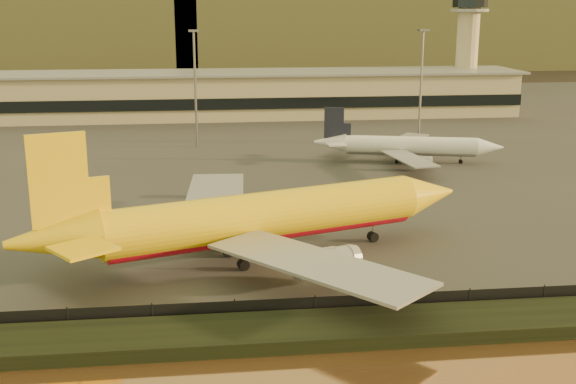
# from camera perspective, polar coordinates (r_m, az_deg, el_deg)

# --- Properties ---
(ground) EXTENTS (900.00, 900.00, 0.00)m
(ground) POSITION_cam_1_polar(r_m,az_deg,el_deg) (85.06, -0.57, -6.49)
(ground) COLOR black
(ground) RESTS_ON ground
(embankment) EXTENTS (320.00, 7.00, 1.40)m
(embankment) POSITION_cam_1_polar(r_m,az_deg,el_deg) (69.26, 0.98, -10.94)
(embankment) COLOR black
(embankment) RESTS_ON ground
(tarmac) EXTENTS (320.00, 220.00, 0.20)m
(tarmac) POSITION_cam_1_polar(r_m,az_deg,el_deg) (176.81, -3.92, 4.53)
(tarmac) COLOR #2D2D2D
(tarmac) RESTS_ON ground
(perimeter_fence) EXTENTS (300.00, 0.05, 2.20)m
(perimeter_fence) POSITION_cam_1_polar(r_m,az_deg,el_deg) (72.62, 0.56, -9.17)
(perimeter_fence) COLOR black
(perimeter_fence) RESTS_ON tarmac
(terminal_building) EXTENTS (202.00, 25.00, 12.60)m
(terminal_building) POSITION_cam_1_polar(r_m,az_deg,el_deg) (206.05, -8.47, 7.55)
(terminal_building) COLOR tan
(terminal_building) RESTS_ON tarmac
(control_tower) EXTENTS (11.20, 11.20, 35.50)m
(control_tower) POSITION_cam_1_polar(r_m,az_deg,el_deg) (224.37, 14.02, 11.78)
(control_tower) COLOR tan
(control_tower) RESTS_ON tarmac
(apron_light_masts) EXTENTS (152.20, 12.20, 25.40)m
(apron_light_masts) POSITION_cam_1_polar(r_m,az_deg,el_deg) (156.47, 1.93, 9.04)
(apron_light_masts) COLOR slate
(apron_light_masts) RESTS_ON tarmac
(distant_hills) EXTENTS (470.00, 160.00, 70.00)m
(distant_hills) POSITION_cam_1_polar(r_m,az_deg,el_deg) (419.17, -8.72, 14.40)
(distant_hills) COLOR brown
(distant_hills) RESTS_ON ground
(dhl_cargo_jet) EXTENTS (56.91, 54.20, 17.42)m
(dhl_cargo_jet) POSITION_cam_1_polar(r_m,az_deg,el_deg) (87.76, -2.34, -2.12)
(dhl_cargo_jet) COLOR yellow
(dhl_cargo_jet) RESTS_ON tarmac
(white_narrowbody_jet) EXTENTS (37.05, 35.48, 10.76)m
(white_narrowbody_jet) POSITION_cam_1_polar(r_m,az_deg,el_deg) (145.98, 9.42, 3.59)
(white_narrowbody_jet) COLOR white
(white_narrowbody_jet) RESTS_ON tarmac
(gse_vehicle_yellow) EXTENTS (4.84, 3.29, 2.00)m
(gse_vehicle_yellow) POSITION_cam_1_polar(r_m,az_deg,el_deg) (113.67, 0.70, -0.45)
(gse_vehicle_yellow) COLOR yellow
(gse_vehicle_yellow) RESTS_ON tarmac
(gse_vehicle_white) EXTENTS (4.22, 2.08, 1.86)m
(gse_vehicle_white) POSITION_cam_1_polar(r_m,az_deg,el_deg) (118.54, -6.68, 0.04)
(gse_vehicle_white) COLOR white
(gse_vehicle_white) RESTS_ON tarmac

